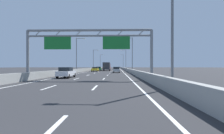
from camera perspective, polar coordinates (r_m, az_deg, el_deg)
name	(u,v)px	position (r m, az deg, el deg)	size (l,w,h in m)	color
ground_plane	(111,69)	(100.77, -0.32, -0.64)	(260.00, 260.00, 0.00)	#2D2D30
lane_dash_left_1	(49,87)	(14.32, -20.26, -6.42)	(0.16, 3.00, 0.01)	white
lane_dash_left_2	(77,79)	(22.88, -11.79, -3.89)	(0.16, 3.00, 0.01)	white
lane_dash_left_3	(88,75)	(31.69, -7.99, -2.72)	(0.16, 3.00, 0.01)	white
lane_dash_left_4	(95,73)	(40.58, -5.86, -2.05)	(0.16, 3.00, 0.01)	white
lane_dash_left_5	(99,72)	(49.51, -4.49, -1.63)	(0.16, 3.00, 0.01)	white
lane_dash_left_6	(101,71)	(58.46, -3.54, -1.33)	(0.16, 3.00, 0.01)	white
lane_dash_left_7	(104,70)	(67.43, -2.84, -1.11)	(0.16, 3.00, 0.01)	white
lane_dash_left_8	(105,70)	(76.40, -2.31, -0.94)	(0.16, 3.00, 0.01)	white
lane_dash_left_9	(106,69)	(85.38, -1.89, -0.81)	(0.16, 3.00, 0.01)	white
lane_dash_left_10	(107,69)	(94.36, -1.55, -0.71)	(0.16, 3.00, 0.01)	white
lane_dash_left_11	(108,69)	(103.35, -1.27, -0.62)	(0.16, 3.00, 0.01)	white
lane_dash_left_12	(109,69)	(112.33, -1.03, -0.54)	(0.16, 3.00, 0.01)	white
lane_dash_left_13	(110,68)	(121.32, -0.83, -0.48)	(0.16, 3.00, 0.01)	white
lane_dash_left_14	(110,68)	(130.31, -0.66, -0.43)	(0.16, 3.00, 0.01)	white
lane_dash_left_15	(111,68)	(139.31, -0.51, -0.38)	(0.16, 3.00, 0.01)	white
lane_dash_left_16	(111,68)	(148.30, -0.37, -0.34)	(0.16, 3.00, 0.01)	white
lane_dash_left_17	(111,68)	(157.29, -0.26, -0.30)	(0.16, 3.00, 0.01)	white
lane_dash_right_0	(48,133)	(4.83, -20.58, -19.97)	(0.16, 3.00, 0.01)	white
lane_dash_right_1	(95,88)	(13.41, -5.74, -6.86)	(0.16, 3.00, 0.01)	white
lane_dash_right_2	(104,79)	(22.32, -2.75, -3.99)	(0.16, 3.00, 0.01)	white
lane_dash_right_3	(108,75)	(31.29, -1.47, -2.76)	(0.16, 3.00, 0.01)	white
lane_dash_right_4	(110,73)	(40.27, -0.77, -2.07)	(0.16, 3.00, 0.01)	white
lane_dash_right_5	(111,72)	(49.25, -0.32, -1.64)	(0.16, 3.00, 0.01)	white
lane_dash_right_6	(112,71)	(58.24, -0.01, -1.34)	(0.16, 3.00, 0.01)	white
lane_dash_right_7	(113,70)	(67.24, 0.22, -1.12)	(0.16, 3.00, 0.01)	white
lane_dash_right_8	(113,70)	(76.23, 0.39, -0.95)	(0.16, 3.00, 0.01)	white
lane_dash_right_9	(114,69)	(85.23, 0.53, -0.81)	(0.16, 3.00, 0.01)	white
lane_dash_right_10	(114,69)	(94.23, 0.64, -0.71)	(0.16, 3.00, 0.01)	white
lane_dash_right_11	(114,69)	(103.22, 0.73, -0.62)	(0.16, 3.00, 0.01)	white
lane_dash_right_12	(114,69)	(112.22, 0.80, -0.54)	(0.16, 3.00, 0.01)	white
lane_dash_right_13	(115,68)	(121.22, 0.87, -0.48)	(0.16, 3.00, 0.01)	white
lane_dash_right_14	(115,68)	(130.22, 0.93, -0.43)	(0.16, 3.00, 0.01)	white
lane_dash_right_15	(115,68)	(139.22, 0.97, -0.38)	(0.16, 3.00, 0.01)	white
lane_dash_right_16	(115,68)	(148.21, 1.02, -0.34)	(0.16, 3.00, 0.01)	white
lane_dash_right_17	(115,68)	(157.21, 1.06, -0.30)	(0.16, 3.00, 0.01)	white
edge_line_left	(100,69)	(89.14, -3.96, -0.77)	(0.16, 176.00, 0.01)	white
edge_line_right	(120,69)	(88.73, 2.80, -0.77)	(0.16, 176.00, 0.01)	white
barrier_left	(101,68)	(111.19, -3.69, -0.31)	(0.45, 220.00, 0.95)	#9E9E99
barrier_right	(122,68)	(110.75, 3.43, -0.31)	(0.45, 220.00, 0.95)	#9E9E99
sign_gantry	(88,41)	(21.81, -7.89, 8.55)	(16.01, 0.36, 6.36)	gray
streetlamp_right_near	(169,17)	(14.07, 18.61, 15.62)	(2.58, 0.28, 9.50)	slate
streetlamp_left_mid	(77,53)	(48.11, -11.56, 4.74)	(2.58, 0.28, 9.50)	slate
streetlamp_right_mid	(131,53)	(47.00, 6.52, 4.85)	(2.58, 0.28, 9.50)	slate
streetlamp_left_far	(94,58)	(81.22, -6.10, 2.93)	(2.58, 0.28, 9.50)	slate
streetlamp_right_far	(125,58)	(80.57, 4.49, 2.95)	(2.58, 0.28, 9.50)	slate
streetlamp_left_distant	(101,61)	(114.68, -3.82, 2.17)	(2.58, 0.28, 9.50)	slate
streetlamp_right_distant	(123,61)	(114.22, 3.66, 2.18)	(2.58, 0.28, 9.50)	slate
white_car	(66,72)	(25.32, -15.08, -1.76)	(1.73, 4.32, 1.52)	silver
red_car	(104,68)	(96.27, -2.63, -0.23)	(1.77, 4.63, 1.51)	red
silver_car	(116,70)	(43.43, 1.46, -0.92)	(1.72, 4.18, 1.49)	#A8ADB2
yellow_car	(95,69)	(53.92, -5.67, -0.70)	(1.89, 4.60, 1.39)	yellow
green_car	(99,69)	(65.38, -4.43, -0.50)	(1.81, 4.56, 1.46)	#1E7A38
orange_car	(106,67)	(111.36, -2.09, -0.15)	(1.87, 4.15, 1.53)	orange
box_truck	(107,66)	(62.05, -1.77, 0.26)	(2.43, 7.75, 2.98)	#B21E19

